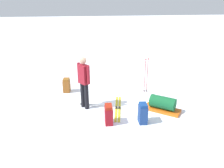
% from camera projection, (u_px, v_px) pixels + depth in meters
% --- Properties ---
extents(ground_plane, '(80.00, 80.00, 0.00)m').
position_uv_depth(ground_plane, '(112.00, 103.00, 7.51)').
color(ground_plane, white).
extents(skier_standing, '(0.38, 0.48, 1.70)m').
position_uv_depth(skier_standing, '(84.00, 80.00, 6.87)').
color(skier_standing, black).
rests_on(skier_standing, ground_plane).
extents(ski_pair_near, '(1.63, 0.86, 0.05)m').
position_uv_depth(ski_pair_near, '(83.00, 104.00, 7.42)').
color(ski_pair_near, silver).
rests_on(ski_pair_near, ground_plane).
extents(ski_pair_far, '(0.51, 1.73, 0.05)m').
position_uv_depth(ski_pair_far, '(118.00, 108.00, 7.14)').
color(ski_pair_far, gold).
rests_on(ski_pair_far, ground_plane).
extents(backpack_large_dark, '(0.28, 0.34, 0.54)m').
position_uv_depth(backpack_large_dark, '(67.00, 85.00, 8.34)').
color(backpack_large_dark, brown).
rests_on(backpack_large_dark, ground_plane).
extents(backpack_bright, '(0.22, 0.36, 0.57)m').
position_uv_depth(backpack_bright, '(109.00, 114.00, 6.20)').
color(backpack_bright, maroon).
rests_on(backpack_bright, ground_plane).
extents(backpack_small_spare, '(0.25, 0.34, 0.60)m').
position_uv_depth(backpack_small_spare, '(143.00, 113.00, 6.24)').
color(backpack_small_spare, navy).
rests_on(backpack_small_spare, ground_plane).
extents(ski_poles_planted_near, '(0.17, 0.10, 1.32)m').
position_uv_depth(ski_poles_planted_near, '(146.00, 74.00, 8.14)').
color(ski_poles_planted_near, maroon).
rests_on(ski_poles_planted_near, ground_plane).
extents(gear_sled, '(1.15, 1.04, 0.49)m').
position_uv_depth(gear_sled, '(163.00, 104.00, 6.92)').
color(gear_sled, orange).
rests_on(gear_sled, ground_plane).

